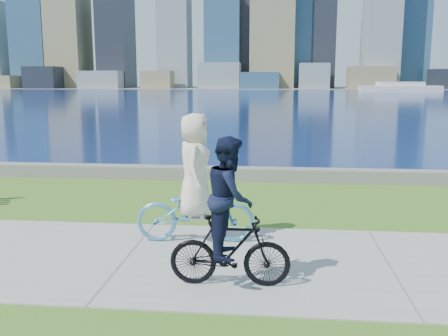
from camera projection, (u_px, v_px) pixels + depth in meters
The scene contains 9 objects.
ground at pixel (127, 258), 7.80m from camera, with size 320.00×320.00×0.00m, color #3B651A.
concrete_path at pixel (127, 257), 7.80m from camera, with size 80.00×3.50×0.02m, color gray.
seawall at pixel (192, 173), 13.84m from camera, with size 90.00×0.50×0.35m, color slate.
bay_water at pixel (261, 96), 78.28m from camera, with size 320.00×131.00×0.01m, color #0C1D4E.
far_shore at pixel (267, 88), 135.05m from camera, with size 320.00×30.00×0.12m, color slate.
city_skyline at pixel (264, 14), 130.49m from camera, with size 178.89×21.39×76.00m.
ferry_far at pixel (400, 88), 96.72m from camera, with size 15.14×4.33×2.05m.
cyclist_woman at pixel (195, 195), 8.41m from camera, with size 0.85×2.06×2.19m.
cyclist_man at pixel (230, 224), 6.58m from camera, with size 0.61×1.62×2.02m.
Camera 1 is at (2.27, -7.23, 2.77)m, focal length 40.00 mm.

